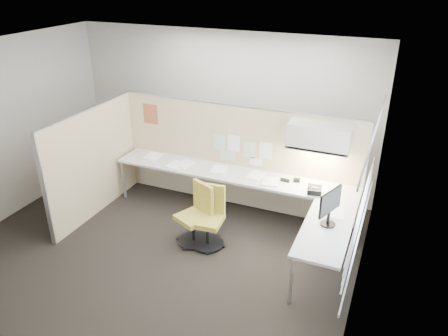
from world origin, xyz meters
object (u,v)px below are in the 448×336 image
at_px(desk, 248,188).
at_px(chair_left, 209,218).
at_px(monitor, 330,205).
at_px(phone, 314,190).
at_px(chair_right, 197,216).

relative_size(desk, chair_left, 4.43).
xyz_separation_m(desk, monitor, (1.37, -0.79, 0.42)).
xyz_separation_m(chair_left, phone, (1.34, 0.79, 0.36)).
distance_m(monitor, phone, 0.88).
relative_size(monitor, phone, 2.11).
height_order(chair_right, monitor, monitor).
xyz_separation_m(desk, chair_left, (-0.32, -0.80, -0.18)).
bearing_deg(monitor, chair_right, 111.17).
bearing_deg(monitor, chair_left, 110.82).
distance_m(chair_right, phone, 1.76).
distance_m(chair_right, monitor, 1.97).
bearing_deg(chair_left, desk, 63.24).
height_order(monitor, phone, monitor).
relative_size(chair_left, phone, 3.82).
height_order(chair_right, phone, chair_right).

